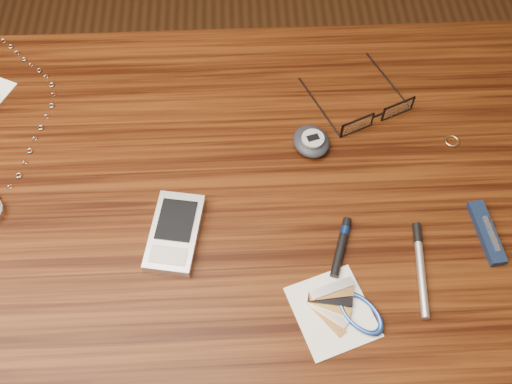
{
  "coord_description": "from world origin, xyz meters",
  "views": [
    {
      "loc": [
        0.04,
        -0.38,
        1.42
      ],
      "look_at": [
        0.05,
        0.02,
        0.76
      ],
      "focal_mm": 40.0,
      "sensor_mm": 36.0,
      "label": 1
    }
  ],
  "objects_px": {
    "desk": "(222,245)",
    "notepad_keys": "(346,311)",
    "pda_phone": "(175,232)",
    "silver_pen": "(420,262)",
    "eyeglasses": "(375,114)",
    "pedometer": "(311,141)",
    "pocket_knife": "(487,232)"
  },
  "relations": [
    {
      "from": "pedometer",
      "to": "silver_pen",
      "type": "bearing_deg",
      "value": -57.56
    },
    {
      "from": "desk",
      "to": "notepad_keys",
      "type": "relative_size",
      "value": 7.72
    },
    {
      "from": "notepad_keys",
      "to": "pda_phone",
      "type": "bearing_deg",
      "value": 151.59
    },
    {
      "from": "pda_phone",
      "to": "pedometer",
      "type": "relative_size",
      "value": 1.73
    },
    {
      "from": "desk",
      "to": "notepad_keys",
      "type": "bearing_deg",
      "value": -43.63
    },
    {
      "from": "eyeglasses",
      "to": "pda_phone",
      "type": "xyz_separation_m",
      "value": [
        -0.29,
        -0.18,
        -0.0
      ]
    },
    {
      "from": "notepad_keys",
      "to": "silver_pen",
      "type": "xyz_separation_m",
      "value": [
        0.1,
        0.06,
        0.0
      ]
    },
    {
      "from": "pda_phone",
      "to": "silver_pen",
      "type": "xyz_separation_m",
      "value": [
        0.31,
        -0.05,
        -0.0
      ]
    },
    {
      "from": "desk",
      "to": "silver_pen",
      "type": "xyz_separation_m",
      "value": [
        0.26,
        -0.09,
        0.11
      ]
    },
    {
      "from": "pda_phone",
      "to": "silver_pen",
      "type": "distance_m",
      "value": 0.32
    },
    {
      "from": "desk",
      "to": "pda_phone",
      "type": "xyz_separation_m",
      "value": [
        -0.06,
        -0.03,
        0.11
      ]
    },
    {
      "from": "pedometer",
      "to": "notepad_keys",
      "type": "distance_m",
      "value": 0.25
    },
    {
      "from": "pda_phone",
      "to": "pedometer",
      "type": "distance_m",
      "value": 0.24
    },
    {
      "from": "desk",
      "to": "pda_phone",
      "type": "relative_size",
      "value": 8.19
    },
    {
      "from": "eyeglasses",
      "to": "notepad_keys",
      "type": "xyz_separation_m",
      "value": [
        -0.08,
        -0.3,
        -0.01
      ]
    },
    {
      "from": "eyeglasses",
      "to": "desk",
      "type": "bearing_deg",
      "value": -147.45
    },
    {
      "from": "notepad_keys",
      "to": "desk",
      "type": "bearing_deg",
      "value": 136.37
    },
    {
      "from": "eyeglasses",
      "to": "silver_pen",
      "type": "height_order",
      "value": "eyeglasses"
    },
    {
      "from": "eyeglasses",
      "to": "pedometer",
      "type": "height_order",
      "value": "eyeglasses"
    },
    {
      "from": "pda_phone",
      "to": "silver_pen",
      "type": "bearing_deg",
      "value": -9.69
    },
    {
      "from": "desk",
      "to": "silver_pen",
      "type": "distance_m",
      "value": 0.29
    },
    {
      "from": "desk",
      "to": "pda_phone",
      "type": "height_order",
      "value": "pda_phone"
    },
    {
      "from": "desk",
      "to": "eyeglasses",
      "type": "relative_size",
      "value": 5.96
    },
    {
      "from": "desk",
      "to": "pda_phone",
      "type": "distance_m",
      "value": 0.13
    },
    {
      "from": "pedometer",
      "to": "pocket_knife",
      "type": "height_order",
      "value": "pedometer"
    },
    {
      "from": "notepad_keys",
      "to": "pocket_knife",
      "type": "xyz_separation_m",
      "value": [
        0.2,
        0.1,
        0.0
      ]
    },
    {
      "from": "desk",
      "to": "pedometer",
      "type": "bearing_deg",
      "value": 37.53
    },
    {
      "from": "pda_phone",
      "to": "silver_pen",
      "type": "relative_size",
      "value": 0.95
    },
    {
      "from": "pda_phone",
      "to": "pocket_knife",
      "type": "bearing_deg",
      "value": -2.26
    },
    {
      "from": "notepad_keys",
      "to": "eyeglasses",
      "type": "bearing_deg",
      "value": 75.08
    },
    {
      "from": "notepad_keys",
      "to": "pedometer",
      "type": "bearing_deg",
      "value": 94.28
    },
    {
      "from": "pda_phone",
      "to": "notepad_keys",
      "type": "distance_m",
      "value": 0.24
    }
  ]
}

